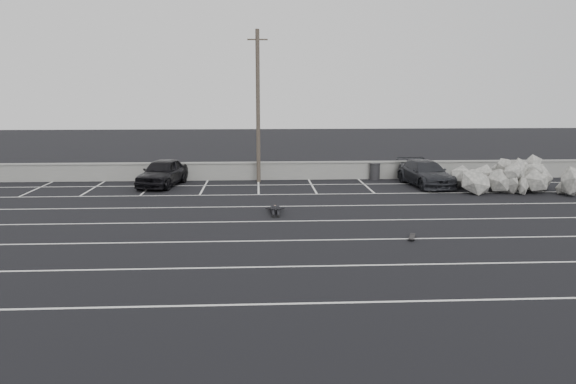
{
  "coord_description": "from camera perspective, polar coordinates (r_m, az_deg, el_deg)",
  "views": [
    {
      "loc": [
        -2.04,
        -19.19,
        5.2
      ],
      "look_at": [
        -0.76,
        4.15,
        1.0
      ],
      "focal_mm": 35.0,
      "sensor_mm": 36.0,
      "label": 1
    }
  ],
  "objects": [
    {
      "name": "person",
      "position": [
        24.47,
        -1.31,
        -1.56
      ],
      "size": [
        0.87,
        2.2,
        0.44
      ],
      "primitive_type": null,
      "rotation": [
        0.0,
        0.0,
        -0.0
      ],
      "color": "black",
      "rests_on": "ground"
    },
    {
      "name": "riprap_pile",
      "position": [
        32.14,
        21.83,
        1.13
      ],
      "size": [
        6.38,
        4.79,
        1.4
      ],
      "color": "#ABA8A0",
      "rests_on": "ground"
    },
    {
      "name": "car_right",
      "position": [
        32.15,
        13.81,
        1.84
      ],
      "size": [
        2.54,
        5.01,
        1.39
      ],
      "primitive_type": "imported",
      "rotation": [
        0.0,
        0.0,
        0.13
      ],
      "color": "black",
      "rests_on": "ground"
    },
    {
      "name": "seawall",
      "position": [
        33.58,
        0.38,
        2.22
      ],
      "size": [
        50.0,
        0.45,
        1.06
      ],
      "color": "gray",
      "rests_on": "ground"
    },
    {
      "name": "trash_bin",
      "position": [
        33.85,
        8.81,
        2.09
      ],
      "size": [
        0.78,
        0.78,
        0.99
      ],
      "rotation": [
        0.0,
        0.0,
        -0.22
      ],
      "color": "#242426",
      "rests_on": "ground"
    },
    {
      "name": "ground",
      "position": [
        19.98,
        2.84,
        -4.91
      ],
      "size": [
        120.0,
        120.0,
        0.0
      ],
      "primitive_type": "plane",
      "color": "black",
      "rests_on": "ground"
    },
    {
      "name": "car_left",
      "position": [
        31.94,
        -12.62,
        1.95
      ],
      "size": [
        2.67,
        4.74,
        1.52
      ],
      "primitive_type": "imported",
      "rotation": [
        0.0,
        0.0,
        -0.21
      ],
      "color": "black",
      "rests_on": "ground"
    },
    {
      "name": "utility_pole",
      "position": [
        32.4,
        -3.07,
        8.7
      ],
      "size": [
        1.15,
        0.23,
        8.63
      ],
      "color": "#4C4238",
      "rests_on": "ground"
    },
    {
      "name": "skateboard",
      "position": [
        20.56,
        12.48,
        -4.51
      ],
      "size": [
        0.41,
        0.73,
        0.09
      ],
      "rotation": [
        0.0,
        0.0,
        -0.34
      ],
      "color": "black",
      "rests_on": "ground"
    },
    {
      "name": "stall_lines",
      "position": [
        24.24,
        1.57,
        -2.19
      ],
      "size": [
        36.0,
        20.05,
        0.01
      ],
      "color": "silver",
      "rests_on": "ground"
    }
  ]
}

